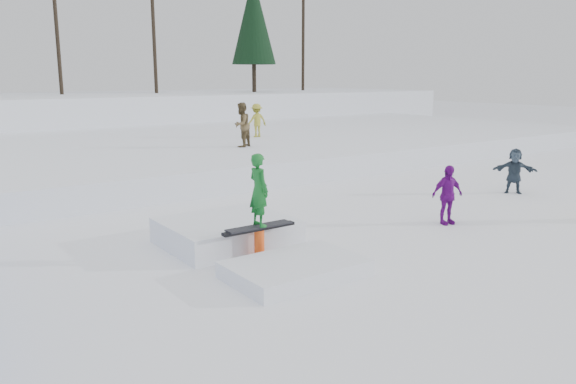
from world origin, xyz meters
TOP-DOWN VIEW (x-y plane):
  - ground at (0.00, 0.00)m, footprint 120.00×120.00m
  - snow_berm at (0.00, 30.00)m, footprint 60.00×14.00m
  - snow_midrise at (0.00, 16.00)m, footprint 50.00×18.00m
  - treeline at (6.18, 28.28)m, footprint 40.24×4.22m
  - walker_olive at (4.99, 11.44)m, footprint 1.06×0.98m
  - walker_ygreen at (7.48, 14.25)m, footprint 1.01×0.61m
  - spectator_purple at (4.50, 0.94)m, footprint 0.91×0.55m
  - spectator_dark at (9.17, 2.15)m, footprint 1.11×1.27m
  - jib_rail_feature at (-0.69, 1.88)m, footprint 2.60×4.40m

SIDE VIEW (x-z plane):
  - ground at x=0.00m, z-range 0.00..0.00m
  - jib_rail_feature at x=-0.69m, z-range -0.75..1.36m
  - snow_midrise at x=0.00m, z-range 0.00..0.80m
  - spectator_dark at x=9.17m, z-range 0.00..1.39m
  - spectator_purple at x=4.50m, z-range 0.00..1.45m
  - snow_berm at x=0.00m, z-range 0.00..2.40m
  - walker_ygreen at x=7.48m, z-range 0.80..2.32m
  - walker_olive at x=4.99m, z-range 0.80..2.55m
  - treeline at x=6.18m, z-range 2.20..12.70m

